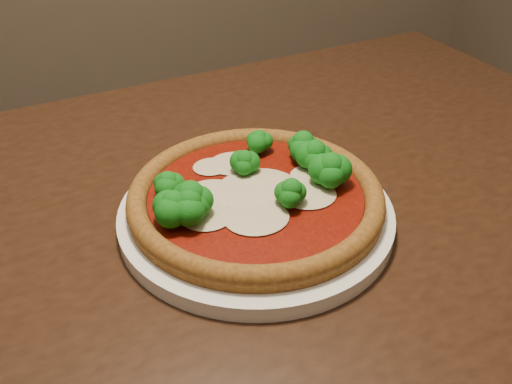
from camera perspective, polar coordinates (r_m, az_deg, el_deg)
name	(u,v)px	position (r m, az deg, el deg)	size (l,w,h in m)	color
dining_table	(215,269)	(0.74, -4.14, -7.70)	(1.35, 0.94, 0.75)	black
plate	(256,214)	(0.65, 0.00, -2.25)	(0.31, 0.31, 0.02)	silver
pizza	(255,193)	(0.64, -0.12, -0.06)	(0.29, 0.29, 0.06)	brown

